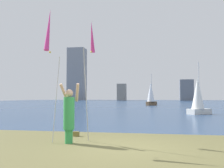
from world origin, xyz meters
TOP-DOWN VIEW (x-y plane):
  - ground at (0.00, 50.95)m, footprint 120.00×138.00m
  - person at (-1.95, 0.43)m, footprint 0.71×0.52m
  - kite_flag_left at (-2.47, -0.04)m, footprint 0.16×1.17m
  - kite_flag_right at (-1.44, 1.30)m, footprint 0.16×1.26m
  - bag at (-2.19, 1.90)m, footprint 0.22×0.13m
  - sailboat_2 at (-0.59, 38.53)m, footprint 1.93×2.52m
  - sailboat_4 at (4.16, 15.73)m, footprint 2.21×2.09m
  - skyline_tower_0 at (-36.46, 107.05)m, footprint 7.65×6.35m
  - skyline_tower_1 at (-15.97, 109.11)m, footprint 4.02×3.20m
  - skyline_tower_2 at (11.95, 105.18)m, footprint 5.50×4.58m

SIDE VIEW (x-z plane):
  - ground at x=0.00m, z-range -0.12..0.00m
  - bag at x=-2.19m, z-range 0.00..0.18m
  - person at x=-1.95m, z-range -0.02..1.92m
  - sailboat_4 at x=4.16m, z-range -0.84..3.72m
  - sailboat_2 at x=-0.59m, z-range -0.79..4.78m
  - kite_flag_left at x=-2.47m, z-range 1.36..5.64m
  - kite_flag_right at x=-1.44m, z-range 1.43..5.60m
  - skyline_tower_1 at x=-15.97m, z-range 0.00..7.39m
  - skyline_tower_2 at x=11.95m, z-range 0.00..8.69m
  - skyline_tower_0 at x=-36.46m, z-range 0.00..23.81m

